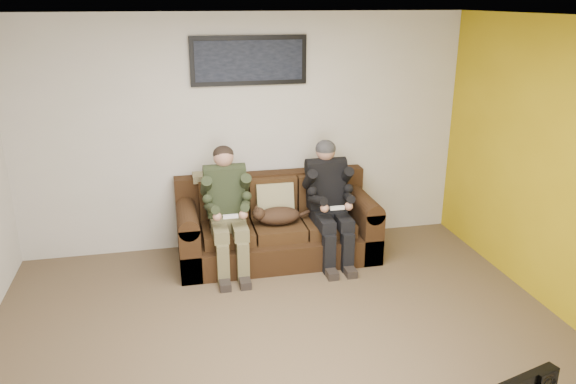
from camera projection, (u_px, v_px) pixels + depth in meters
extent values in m
plane|color=brown|center=(289.00, 351.00, 4.58)|extent=(5.00, 5.00, 0.00)
plane|color=silver|center=(290.00, 18.00, 3.73)|extent=(5.00, 5.00, 0.00)
plane|color=beige|center=(245.00, 134.00, 6.23)|extent=(5.00, 0.00, 5.00)
cube|color=black|center=(277.00, 245.00, 6.20)|extent=(2.14, 0.92, 0.29)
cube|color=black|center=(271.00, 197.00, 6.39)|extent=(2.14, 0.19, 0.58)
cube|color=black|center=(189.00, 240.00, 5.96)|extent=(0.21, 0.92, 0.58)
cube|color=black|center=(360.00, 225.00, 6.35)|extent=(0.21, 0.92, 0.58)
cylinder|color=black|center=(187.00, 215.00, 5.86)|extent=(0.21, 0.92, 0.21)
cylinder|color=black|center=(361.00, 201.00, 6.25)|extent=(0.21, 0.92, 0.21)
cube|color=#3A2511|center=(228.00, 233.00, 5.97)|extent=(0.53, 0.58, 0.14)
cube|color=#3A2511|center=(224.00, 199.00, 6.14)|extent=(0.53, 0.14, 0.43)
cube|color=#3A2511|center=(278.00, 229.00, 6.09)|extent=(0.53, 0.58, 0.14)
cube|color=#3A2511|center=(273.00, 196.00, 6.25)|extent=(0.53, 0.14, 0.43)
cube|color=#3A2511|center=(327.00, 224.00, 6.20)|extent=(0.53, 0.58, 0.14)
cube|color=#3A2511|center=(320.00, 192.00, 6.36)|extent=(0.53, 0.14, 0.43)
cube|color=#9C9266|center=(275.00, 201.00, 6.15)|extent=(0.41, 0.19, 0.40)
cube|color=#999570|center=(213.00, 177.00, 6.15)|extent=(0.44, 0.21, 0.08)
cube|color=brown|center=(227.00, 222.00, 5.90)|extent=(0.36, 0.30, 0.14)
cube|color=#262E1C|center=(225.00, 192.00, 5.90)|extent=(0.40, 0.30, 0.53)
cylinder|color=#262E1C|center=(224.00, 172.00, 5.85)|extent=(0.44, 0.18, 0.18)
sphere|color=tan|center=(224.00, 157.00, 5.81)|extent=(0.21, 0.21, 0.21)
cube|color=brown|center=(220.00, 231.00, 5.70)|extent=(0.15, 0.42, 0.13)
cube|color=brown|center=(239.00, 229.00, 5.74)|extent=(0.15, 0.42, 0.13)
cube|color=brown|center=(223.00, 264.00, 5.61)|extent=(0.12, 0.13, 0.43)
cube|color=brown|center=(243.00, 262.00, 5.65)|extent=(0.12, 0.13, 0.43)
cube|color=black|center=(225.00, 283.00, 5.59)|extent=(0.11, 0.26, 0.08)
cube|color=black|center=(244.00, 281.00, 5.63)|extent=(0.11, 0.26, 0.08)
cylinder|color=#262E1C|center=(206.00, 186.00, 5.76)|extent=(0.11, 0.30, 0.28)
cylinder|color=#262E1C|center=(245.00, 184.00, 5.84)|extent=(0.11, 0.30, 0.28)
cylinder|color=#262E1C|center=(212.00, 208.00, 5.61)|extent=(0.14, 0.32, 0.15)
cylinder|color=#262E1C|center=(245.00, 206.00, 5.68)|extent=(0.14, 0.32, 0.15)
sphere|color=tan|center=(217.00, 217.00, 5.53)|extent=(0.09, 0.09, 0.09)
sphere|color=tan|center=(243.00, 215.00, 5.58)|extent=(0.09, 0.09, 0.09)
cube|color=white|center=(231.00, 216.00, 5.54)|extent=(0.15, 0.04, 0.03)
ellipsoid|color=black|center=(223.00, 154.00, 5.82)|extent=(0.22, 0.22, 0.17)
cube|color=black|center=(328.00, 214.00, 6.13)|extent=(0.36, 0.30, 0.14)
cube|color=black|center=(326.00, 185.00, 6.12)|extent=(0.40, 0.30, 0.53)
cylinder|color=black|center=(326.00, 166.00, 6.07)|extent=(0.44, 0.18, 0.18)
sphere|color=#A3715B|center=(326.00, 151.00, 6.04)|extent=(0.21, 0.21, 0.21)
cube|color=black|center=(324.00, 222.00, 5.93)|extent=(0.15, 0.42, 0.13)
cube|color=black|center=(342.00, 221.00, 5.97)|extent=(0.15, 0.42, 0.13)
cube|color=black|center=(329.00, 254.00, 5.83)|extent=(0.12, 0.13, 0.43)
cube|color=black|center=(347.00, 252.00, 5.87)|extent=(0.12, 0.13, 0.43)
cube|color=black|center=(330.00, 272.00, 5.81)|extent=(0.11, 0.26, 0.08)
cube|color=black|center=(349.00, 270.00, 5.85)|extent=(0.11, 0.26, 0.08)
cylinder|color=black|center=(310.00, 179.00, 5.98)|extent=(0.11, 0.30, 0.28)
cylinder|color=black|center=(346.00, 177.00, 6.06)|extent=(0.11, 0.30, 0.28)
cylinder|color=black|center=(318.00, 200.00, 5.84)|extent=(0.14, 0.32, 0.15)
cylinder|color=black|center=(349.00, 198.00, 5.91)|extent=(0.14, 0.32, 0.15)
sphere|color=#A3715B|center=(325.00, 208.00, 5.75)|extent=(0.09, 0.09, 0.09)
sphere|color=#A3715B|center=(349.00, 206.00, 5.81)|extent=(0.09, 0.09, 0.09)
cube|color=white|center=(337.00, 208.00, 5.76)|extent=(0.15, 0.04, 0.03)
ellipsoid|color=black|center=(326.00, 148.00, 6.03)|extent=(0.22, 0.22, 0.19)
ellipsoid|color=#442B1A|center=(279.00, 216.00, 6.00)|extent=(0.47, 0.26, 0.19)
sphere|color=#442B1A|center=(259.00, 214.00, 5.91)|extent=(0.14, 0.14, 0.14)
cone|color=#442B1A|center=(257.00, 209.00, 5.85)|extent=(0.04, 0.04, 0.04)
cone|color=#442B1A|center=(256.00, 206.00, 5.91)|extent=(0.04, 0.04, 0.04)
cylinder|color=#442B1A|center=(299.00, 215.00, 6.11)|extent=(0.26, 0.13, 0.08)
cube|color=black|center=(249.00, 60.00, 5.95)|extent=(1.25, 0.04, 0.52)
cube|color=black|center=(249.00, 61.00, 5.93)|extent=(1.15, 0.01, 0.42)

